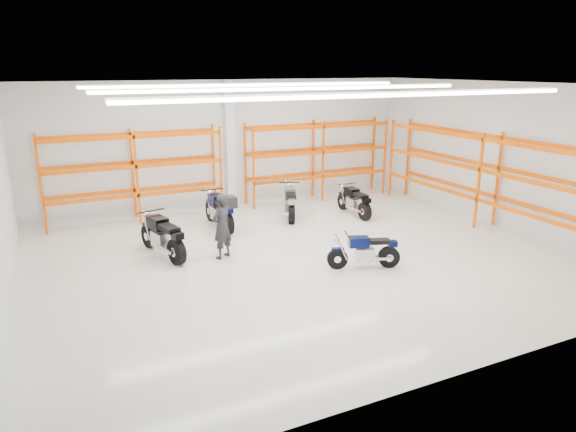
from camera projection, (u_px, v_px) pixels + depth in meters
name	position (u px, v px, depth m)	size (l,w,h in m)	color
ground	(303.00, 257.00, 13.79)	(14.00, 14.00, 0.00)	beige
room_shell	(304.00, 135.00, 12.90)	(14.02, 12.02, 4.51)	white
motorcycle_main	(367.00, 252.00, 12.94)	(1.79, 0.88, 0.92)	black
motorcycle_back_a	(163.00, 238.00, 13.68)	(0.91, 2.32, 1.16)	black
motorcycle_back_b	(220.00, 211.00, 16.04)	(0.77, 2.40, 1.23)	black
motorcycle_back_c	(290.00, 203.00, 17.28)	(1.07, 2.13, 1.10)	black
motorcycle_back_d	(355.00, 202.00, 17.54)	(0.68, 2.06, 1.01)	black
standing_man	(222.00, 226.00, 13.52)	(0.64, 0.42, 1.77)	black
structural_column	(230.00, 145.00, 18.21)	(0.32, 0.32, 4.50)	white
pallet_racking_back_left	(134.00, 167.00, 16.65)	(5.67, 0.87, 3.00)	#FF5300
pallet_racking_back_right	(318.00, 153.00, 19.45)	(5.67, 0.87, 3.00)	#FF5300
pallet_racking_side	(489.00, 171.00, 15.95)	(0.87, 9.07, 3.00)	#FF5300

